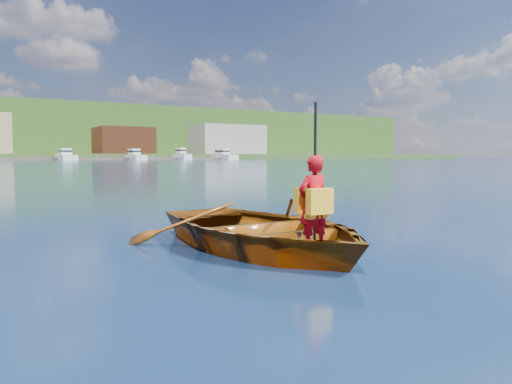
{
  "coord_description": "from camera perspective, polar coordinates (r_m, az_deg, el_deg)",
  "views": [
    {
      "loc": [
        -3.55,
        -5.82,
        1.22
      ],
      "look_at": [
        -0.23,
        -0.24,
        0.76
      ],
      "focal_mm": 35.0,
      "sensor_mm": 36.0,
      "label": 1
    }
  ],
  "objects": [
    {
      "name": "ground",
      "position": [
        6.92,
        0.64,
        -6.05
      ],
      "size": [
        600.0,
        600.0,
        0.0
      ],
      "color": "#132146",
      "rests_on": "ground"
    },
    {
      "name": "rowboat",
      "position": [
        6.59,
        0.51,
        -4.35
      ],
      "size": [
        2.92,
        3.98,
        0.8
      ],
      "color": "#653110",
      "rests_on": "ground"
    },
    {
      "name": "child_paddler",
      "position": [
        5.91,
        6.56,
        -1.26
      ],
      "size": [
        0.42,
        0.35,
        1.77
      ],
      "color": "#AD0912",
      "rests_on": "ground"
    }
  ]
}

